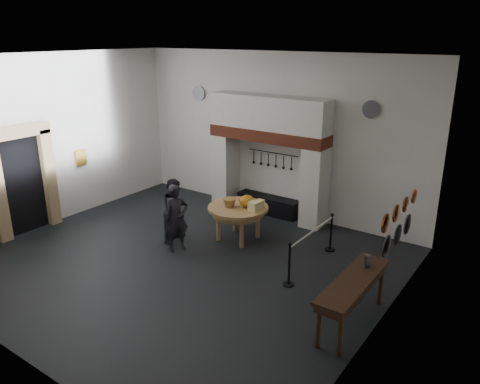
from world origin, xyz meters
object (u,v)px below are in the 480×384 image
Objects in this scene: visitor_near at (177,218)px; barrier_post_near at (289,265)px; barrier_post_far at (331,233)px; work_table at (238,208)px; side_table at (354,281)px; visitor_far at (176,210)px; iron_range at (268,205)px.

barrier_post_near is (3.01, 0.08, -0.37)m from visitor_near.
barrier_post_near is 1.00× the size of barrier_post_far.
work_table is at bearing 150.01° from barrier_post_near.
visitor_near is at bearing -145.28° from barrier_post_far.
visitor_near reaches higher than side_table.
visitor_far is 5.06m from side_table.
barrier_post_far is at bearing 18.76° from work_table.
barrier_post_far reaches higher than iron_range.
work_table reaches higher than iron_range.
barrier_post_far reaches higher than work_table.
work_table is 1.67× the size of barrier_post_far.
barrier_post_near is at bearing -63.65° from visitor_near.
visitor_near reaches higher than work_table.
visitor_far is 0.73× the size of side_table.
visitor_far is at bearing 69.77° from visitor_near.
work_table is 1.58m from visitor_near.
barrier_post_far is at bearing -26.06° from iron_range.
visitor_far is 1.78× the size of barrier_post_near.
barrier_post_near and barrier_post_far have the same top height.
iron_range is 5.61m from side_table.
barrier_post_near is (2.18, -1.26, -0.39)m from work_table.
barrier_post_near is (-1.58, 0.55, -0.42)m from side_table.
visitor_far reaches higher than work_table.
work_table is at bearing -80.29° from iron_range.
side_table and barrier_post_near have the same top height.
visitor_near is at bearing -98.36° from iron_range.
barrier_post_far is at bearing 121.84° from side_table.
iron_range is 1.16× the size of visitor_near.
barrier_post_near is at bearing -106.92° from visitor_far.
iron_range is 1.18× the size of visitor_far.
side_table is (4.59, -0.46, 0.05)m from visitor_near.
iron_range is at bearing 127.93° from barrier_post_near.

